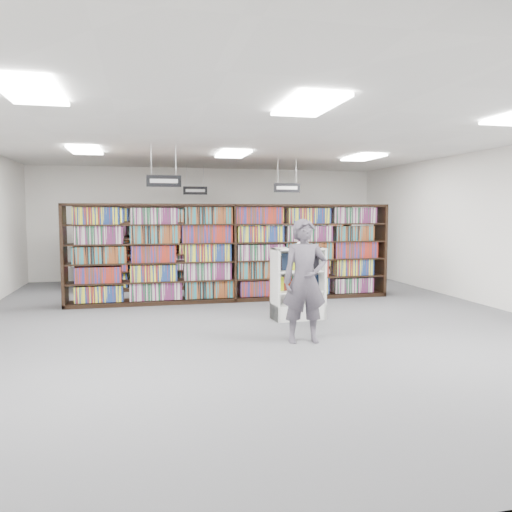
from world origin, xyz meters
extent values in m
plane|color=#4A4A4E|center=(0.00, 0.00, 0.00)|extent=(12.00, 12.00, 0.00)
cube|color=silver|center=(0.00, 0.00, 3.20)|extent=(10.00, 12.00, 0.10)
cube|color=white|center=(0.00, 6.00, 1.60)|extent=(10.00, 0.10, 3.20)
cube|color=white|center=(0.00, -6.00, 1.60)|extent=(10.00, 0.10, 3.20)
cube|color=white|center=(5.00, 0.00, 1.60)|extent=(0.10, 12.00, 3.20)
cube|color=black|center=(0.00, 2.00, 1.05)|extent=(7.00, 0.60, 2.10)
cube|color=maroon|center=(0.00, 2.00, 1.05)|extent=(6.88, 0.42, 1.98)
cube|color=black|center=(0.00, 4.00, 1.05)|extent=(7.00, 0.60, 2.10)
cube|color=maroon|center=(0.00, 4.00, 1.05)|extent=(6.88, 0.42, 1.98)
cube|color=black|center=(0.00, 5.70, 1.05)|extent=(7.00, 0.60, 2.10)
cube|color=maroon|center=(0.00, 5.70, 1.05)|extent=(6.88, 0.42, 1.98)
cylinder|color=#B2B2B7|center=(-1.73, 1.00, 2.91)|extent=(0.01, 0.01, 0.58)
cylinder|color=#B2B2B7|center=(-1.27, 1.00, 2.91)|extent=(0.01, 0.01, 0.58)
cube|color=black|center=(-1.50, 1.00, 2.51)|extent=(0.65, 0.02, 0.22)
cube|color=white|center=(-1.50, 0.99, 2.51)|extent=(0.52, 0.00, 0.08)
cylinder|color=#B2B2B7|center=(1.27, 3.00, 2.91)|extent=(0.01, 0.01, 0.58)
cylinder|color=#B2B2B7|center=(1.73, 3.00, 2.91)|extent=(0.01, 0.01, 0.58)
cube|color=black|center=(1.50, 3.00, 2.51)|extent=(0.65, 0.02, 0.22)
cube|color=white|center=(1.50, 2.99, 2.51)|extent=(0.52, 0.00, 0.08)
cylinder|color=#B2B2B7|center=(-0.73, 5.00, 2.91)|extent=(0.01, 0.01, 0.58)
cylinder|color=#B2B2B7|center=(-0.27, 5.00, 2.91)|extent=(0.01, 0.01, 0.58)
cube|color=black|center=(-0.50, 5.00, 2.51)|extent=(0.65, 0.02, 0.22)
cube|color=white|center=(-0.50, 4.99, 2.51)|extent=(0.52, 0.00, 0.08)
cube|color=white|center=(-3.00, -3.00, 3.16)|extent=(0.60, 1.20, 0.04)
cube|color=white|center=(0.00, -3.00, 3.16)|extent=(0.60, 1.20, 0.04)
cube|color=white|center=(-3.00, 2.00, 3.16)|extent=(0.60, 1.20, 0.04)
cube|color=white|center=(0.00, 2.00, 3.16)|extent=(0.60, 1.20, 0.04)
cube|color=white|center=(3.00, 2.00, 3.16)|extent=(0.60, 1.20, 0.04)
cube|color=silver|center=(0.80, -0.14, 0.14)|extent=(0.95, 0.52, 0.28)
cube|color=silver|center=(0.36, -0.17, 0.64)|extent=(0.07, 0.46, 1.29)
cube|color=silver|center=(1.24, -0.10, 0.64)|extent=(0.07, 0.46, 1.29)
cube|color=silver|center=(0.78, 0.08, 0.64)|extent=(0.92, 0.10, 1.29)
cube|color=silver|center=(0.80, -0.14, 1.27)|extent=(0.95, 0.52, 0.03)
cube|color=silver|center=(0.80, -0.14, 0.51)|extent=(0.87, 0.48, 0.02)
cube|color=silver|center=(0.80, -0.14, 0.87)|extent=(0.87, 0.48, 0.02)
cube|color=black|center=(0.46, -0.11, 1.02)|extent=(0.19, 0.08, 0.28)
cube|color=#101C36|center=(0.59, -0.10, 1.02)|extent=(0.19, 0.08, 0.28)
cube|color=#E1F711|center=(0.73, -0.09, 1.02)|extent=(0.19, 0.08, 0.28)
cube|color=maroon|center=(0.86, -0.08, 1.02)|extent=(0.19, 0.08, 0.28)
cube|color=#164627|center=(1.00, -0.07, 1.02)|extent=(0.19, 0.08, 0.28)
cube|color=black|center=(1.14, -0.06, 1.02)|extent=(0.19, 0.08, 0.28)
cube|color=#E1F711|center=(0.48, -0.11, 0.65)|extent=(0.21, 0.07, 0.26)
cube|color=maroon|center=(0.64, -0.10, 0.65)|extent=(0.21, 0.07, 0.26)
cube|color=#164627|center=(0.80, -0.09, 0.65)|extent=(0.21, 0.07, 0.26)
cube|color=black|center=(0.96, -0.08, 0.65)|extent=(0.21, 0.07, 0.26)
cube|color=#101C36|center=(1.12, -0.06, 0.65)|extent=(0.21, 0.07, 0.26)
cube|color=black|center=(0.89, -0.19, 1.29)|extent=(0.59, 0.44, 0.01)
cube|color=white|center=(0.76, -0.19, 1.30)|extent=(0.30, 0.34, 0.05)
cube|color=white|center=(1.02, -0.19, 1.30)|extent=(0.30, 0.34, 0.06)
cylinder|color=white|center=(0.87, -0.19, 1.35)|extent=(0.17, 0.29, 0.10)
imported|color=#49434D|center=(0.41, -1.69, 0.91)|extent=(0.71, 0.50, 1.83)
camera|label=1|loc=(-1.90, -8.63, 1.92)|focal=35.00mm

